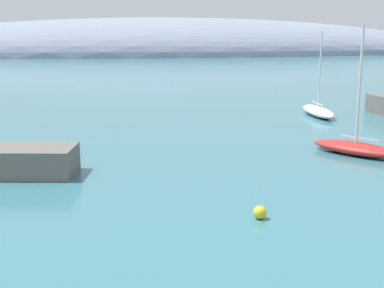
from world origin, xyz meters
The scene contains 4 objects.
distant_ridge centered at (25.54, 218.39, 0.00)m, with size 258.34×79.66×30.33m, color gray.
sailboat_red_near_shore centered at (9.95, 27.09, 0.54)m, with size 5.66×6.82×9.19m.
sailboat_white_mid_mooring centered at (14.98, 44.68, 0.54)m, with size 3.09×8.44×8.87m.
mooring_buoy_yellow centered at (-1.10, 15.54, 0.32)m, with size 0.64×0.64×0.64m, color yellow.
Camera 1 is at (-8.74, -6.87, 8.60)m, focal length 48.91 mm.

